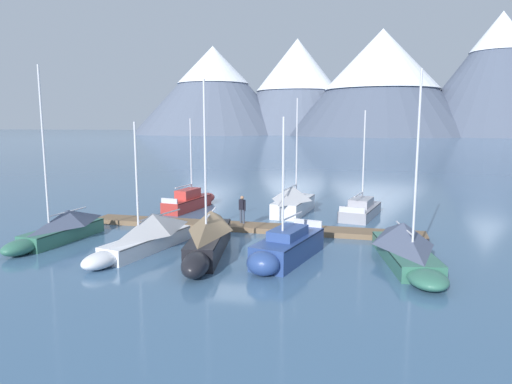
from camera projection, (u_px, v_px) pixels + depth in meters
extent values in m
plane|color=#426689|center=(235.00, 247.00, 23.75)|extent=(700.00, 700.00, 0.00)
cone|color=slate|center=(213.00, 90.00, 256.15)|extent=(89.57, 89.57, 48.06)
cone|color=white|center=(213.00, 65.00, 254.07)|extent=(40.21, 40.21, 20.55)
cone|color=slate|center=(297.00, 87.00, 258.54)|extent=(79.91, 79.91, 52.53)
cone|color=white|center=(297.00, 65.00, 256.75)|extent=(46.01, 46.01, 28.81)
cone|color=#4C566B|center=(381.00, 83.00, 229.98)|extent=(95.37, 95.37, 52.26)
cone|color=white|center=(382.00, 60.00, 228.29)|extent=(57.19, 57.19, 29.85)
cone|color=#4C566B|center=(499.00, 74.00, 217.88)|extent=(82.72, 82.72, 57.86)
cone|color=white|center=(502.00, 32.00, 214.92)|extent=(28.00, 28.00, 18.65)
cube|color=brown|center=(250.00, 227.00, 27.61)|extent=(20.29, 2.88, 0.30)
cylinder|color=#38383D|center=(247.00, 230.00, 26.94)|extent=(19.40, 1.37, 0.24)
cylinder|color=#38383D|center=(253.00, 225.00, 28.30)|extent=(19.40, 1.37, 0.24)
cube|color=black|center=(102.00, 219.00, 30.01)|extent=(0.26, 1.78, 0.27)
cube|color=black|center=(426.00, 237.00, 25.22)|extent=(0.26, 1.78, 0.27)
cube|color=#336B56|center=(63.00, 234.00, 25.02)|extent=(2.13, 5.28, 0.78)
ellipsoid|color=#336B56|center=(20.00, 247.00, 22.29)|extent=(1.47, 2.22, 0.74)
cube|color=#163027|center=(63.00, 227.00, 24.97)|extent=(2.15, 5.19, 0.06)
cylinder|color=silver|center=(44.00, 150.00, 23.40)|extent=(0.10, 0.10, 8.48)
cylinder|color=silver|center=(68.00, 212.00, 25.27)|extent=(0.51, 2.85, 0.08)
pyramid|color=#4C5670|center=(67.00, 218.00, 25.26)|extent=(2.22, 4.31, 0.85)
cube|color=#B2332D|center=(187.00, 204.00, 33.94)|extent=(2.35, 5.13, 0.85)
ellipsoid|color=#B2332D|center=(206.00, 198.00, 36.55)|extent=(1.60, 2.35, 0.81)
cube|color=#501614|center=(187.00, 199.00, 33.88)|extent=(2.37, 5.04, 0.06)
cylinder|color=silver|center=(191.00, 158.00, 34.06)|extent=(0.10, 0.10, 5.84)
cylinder|color=silver|center=(184.00, 186.00, 33.32)|extent=(0.52, 2.23, 0.08)
cube|color=#C03A35|center=(188.00, 194.00, 33.94)|extent=(1.40, 2.38, 0.66)
cube|color=silver|center=(169.00, 201.00, 31.65)|extent=(1.26, 0.35, 0.36)
cube|color=white|center=(148.00, 243.00, 23.11)|extent=(2.77, 5.84, 0.77)
ellipsoid|color=white|center=(101.00, 260.00, 20.24)|extent=(1.65, 2.33, 0.73)
cube|color=slate|center=(147.00, 236.00, 23.06)|extent=(2.78, 5.74, 0.06)
cylinder|color=silver|center=(137.00, 181.00, 22.04)|extent=(0.10, 0.10, 5.67)
cylinder|color=silver|center=(160.00, 215.00, 23.90)|extent=(0.98, 3.39, 0.08)
pyramid|color=silver|center=(152.00, 223.00, 23.35)|extent=(2.72, 4.81, 1.07)
cube|color=black|center=(209.00, 243.00, 22.61)|extent=(2.12, 6.45, 1.06)
ellipsoid|color=black|center=(196.00, 265.00, 19.11)|extent=(1.41, 2.28, 1.01)
cube|color=black|center=(209.00, 233.00, 22.54)|extent=(2.15, 6.33, 0.06)
cylinder|color=silver|center=(205.00, 160.00, 21.17)|extent=(0.10, 0.10, 7.29)
cylinder|color=silver|center=(211.00, 213.00, 23.01)|extent=(0.43, 2.88, 0.08)
pyramid|color=#7A664C|center=(211.00, 220.00, 22.92)|extent=(2.21, 5.22, 0.99)
cube|color=silver|center=(293.00, 206.00, 32.48)|extent=(2.69, 5.48, 1.05)
ellipsoid|color=silver|center=(304.00, 200.00, 35.19)|extent=(1.83, 1.98, 1.00)
cube|color=slate|center=(294.00, 199.00, 32.40)|extent=(2.71, 5.38, 0.06)
cylinder|color=silver|center=(297.00, 149.00, 32.49)|extent=(0.10, 0.10, 7.04)
cylinder|color=silver|center=(290.00, 188.00, 31.32)|extent=(0.64, 3.33, 0.08)
pyramid|color=silver|center=(292.00, 193.00, 31.96)|extent=(2.76, 4.49, 0.99)
cube|color=navy|center=(289.00, 248.00, 21.60)|extent=(3.09, 5.27, 1.09)
ellipsoid|color=navy|center=(263.00, 263.00, 19.23)|extent=(1.74, 1.58, 1.03)
cube|color=#121D39|center=(289.00, 238.00, 21.53)|extent=(3.10, 5.19, 0.06)
cylinder|color=silver|center=(283.00, 180.00, 20.47)|extent=(0.10, 0.10, 5.57)
cylinder|color=silver|center=(293.00, 216.00, 21.74)|extent=(0.74, 2.18, 0.08)
cube|color=#2F4A8A|center=(288.00, 233.00, 21.38)|extent=(1.80, 2.50, 0.44)
cube|color=silver|center=(308.00, 223.00, 23.61)|extent=(1.49, 0.54, 0.36)
cube|color=#93939E|center=(360.00, 212.00, 31.26)|extent=(3.06, 5.32, 0.73)
ellipsoid|color=#93939E|center=(369.00, 205.00, 33.78)|extent=(1.96, 2.15, 0.70)
cube|color=#424247|center=(361.00, 207.00, 31.21)|extent=(3.07, 5.24, 0.06)
cylinder|color=silver|center=(364.00, 159.00, 31.11)|extent=(0.10, 0.10, 6.47)
cylinder|color=silver|center=(359.00, 194.00, 30.43)|extent=(0.67, 2.23, 0.08)
cube|color=#A0A0AB|center=(361.00, 202.00, 31.28)|extent=(1.82, 2.51, 0.55)
cube|color=silver|center=(352.00, 210.00, 29.01)|extent=(1.61, 0.52, 0.36)
cube|color=#336B56|center=(405.00, 254.00, 21.20)|extent=(2.56, 6.19, 0.71)
ellipsoid|color=#336B56|center=(428.00, 279.00, 17.87)|extent=(1.80, 2.31, 0.68)
cube|color=#163027|center=(405.00, 248.00, 21.15)|extent=(2.59, 6.08, 0.06)
cylinder|color=silver|center=(417.00, 164.00, 19.43)|extent=(0.10, 0.10, 7.90)
cylinder|color=silver|center=(404.00, 228.00, 21.32)|extent=(0.45, 2.86, 0.08)
pyramid|color=#4C5670|center=(403.00, 233.00, 21.51)|extent=(2.66, 5.03, 1.06)
cylinder|color=#384256|center=(241.00, 216.00, 28.08)|extent=(0.14, 0.14, 0.86)
cylinder|color=#384256|center=(244.00, 217.00, 27.90)|extent=(0.14, 0.14, 0.86)
cube|color=black|center=(242.00, 204.00, 27.88)|extent=(0.44, 0.40, 0.60)
sphere|color=#A37556|center=(242.00, 198.00, 27.82)|extent=(0.22, 0.22, 0.22)
cylinder|color=black|center=(239.00, 205.00, 28.07)|extent=(0.09, 0.09, 0.62)
cylinder|color=black|center=(245.00, 206.00, 27.71)|extent=(0.09, 0.09, 0.62)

